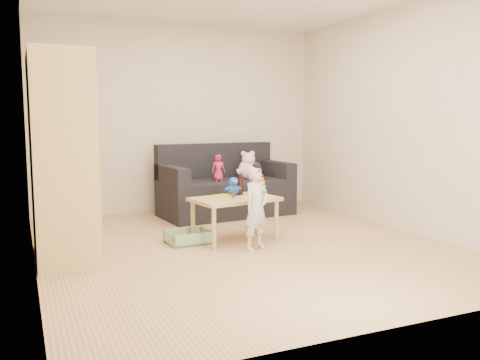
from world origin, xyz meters
name	(u,v)px	position (x,y,z in m)	size (l,w,h in m)	color
room	(245,118)	(0.00, 0.00, 1.30)	(4.50, 4.50, 4.50)	tan
wardrobe	(62,157)	(-1.73, 0.27, 0.94)	(0.52, 1.05, 1.89)	#E0CC7B
sofa	(226,197)	(0.45, 1.63, 0.24)	(1.72, 0.86, 0.48)	black
play_table	(235,219)	(-0.01, 0.26, 0.23)	(0.88, 0.56, 0.46)	tan
storage_bin	(188,237)	(-0.50, 0.34, 0.07)	(0.44, 0.33, 0.13)	#87A779
toddler	(256,209)	(0.04, -0.18, 0.41)	(0.30, 0.20, 0.82)	silver
pink_bear	(248,167)	(0.75, 1.59, 0.64)	(0.28, 0.24, 0.32)	#FFBBD5
doll	(218,168)	(0.30, 1.53, 0.65)	(0.17, 0.12, 0.34)	#CF2651
ring_stacker	(258,186)	(0.32, 0.37, 0.56)	(0.20, 0.20, 0.23)	#E2FF0D
brown_bottle	(240,186)	(0.13, 0.44, 0.56)	(0.08, 0.08, 0.22)	black
blue_plush	(233,186)	(0.04, 0.40, 0.57)	(0.17, 0.13, 0.20)	blue
wooden_figure	(233,193)	(-0.05, 0.20, 0.52)	(0.04, 0.03, 0.11)	brown
yellow_book	(222,196)	(-0.11, 0.37, 0.47)	(0.18, 0.18, 0.01)	#C8CD15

